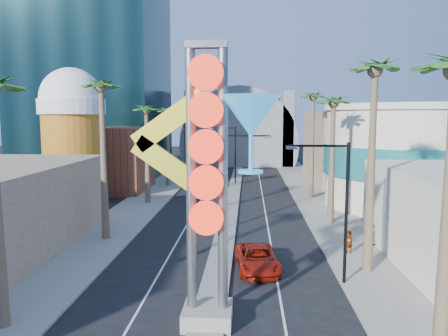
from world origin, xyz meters
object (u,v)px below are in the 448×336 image
pedestrian_a (349,242)px  pedestrian_b (370,234)px  red_pickup (257,258)px  neon_sign (225,165)px

pedestrian_a → pedestrian_b: size_ratio=0.98×
red_pickup → pedestrian_a: 6.98m
neon_sign → pedestrian_b: size_ratio=7.82×
neon_sign → red_pickup: bearing=77.6°
red_pickup → pedestrian_b: 9.84m
pedestrian_b → pedestrian_a: bearing=80.2°
neon_sign → red_pickup: 9.87m
red_pickup → pedestrian_a: (6.23, 3.15, 0.22)m
neon_sign → pedestrian_b: neon_sign is taller
pedestrian_a → neon_sign: bearing=39.0°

